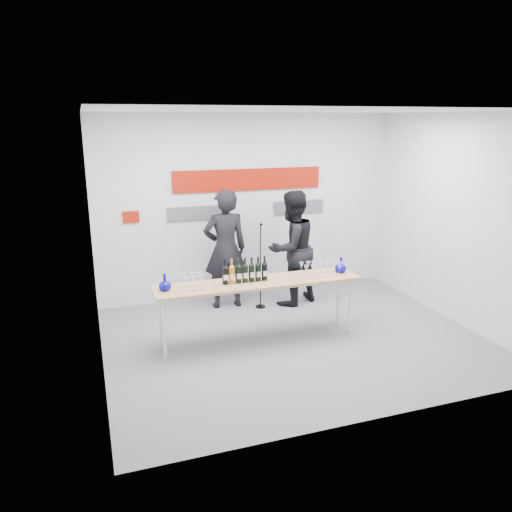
# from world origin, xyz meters

# --- Properties ---
(ground) EXTENTS (5.00, 5.00, 0.00)m
(ground) POSITION_xyz_m (0.00, 0.00, 0.00)
(ground) COLOR slate
(ground) RESTS_ON ground
(back_wall) EXTENTS (5.00, 0.04, 3.00)m
(back_wall) POSITION_xyz_m (0.00, 2.00, 1.50)
(back_wall) COLOR silver
(back_wall) RESTS_ON ground
(signage) EXTENTS (3.38, 0.02, 0.79)m
(signage) POSITION_xyz_m (-0.06, 1.97, 1.81)
(signage) COLOR #A31606
(signage) RESTS_ON back_wall
(tasting_table) EXTENTS (2.77, 0.59, 0.83)m
(tasting_table) POSITION_xyz_m (-0.46, 0.16, 0.77)
(tasting_table) COLOR tan
(tasting_table) RESTS_ON ground
(wine_bottles) EXTENTS (0.62, 0.08, 0.33)m
(wine_bottles) POSITION_xyz_m (-0.64, 0.19, 0.99)
(wine_bottles) COLOR black
(wine_bottles) RESTS_ON tasting_table
(decanter_left) EXTENTS (0.16, 0.16, 0.21)m
(decanter_left) POSITION_xyz_m (-1.69, 0.21, 0.94)
(decanter_left) COLOR #0B078E
(decanter_left) RESTS_ON tasting_table
(decanter_right) EXTENTS (0.16, 0.16, 0.21)m
(decanter_right) POSITION_xyz_m (0.76, 0.18, 0.94)
(decanter_right) COLOR #0B078E
(decanter_right) RESTS_ON tasting_table
(glasses_left) EXTENTS (0.27, 0.23, 0.18)m
(glasses_left) POSITION_xyz_m (-1.34, 0.17, 0.92)
(glasses_left) COLOR silver
(glasses_left) RESTS_ON tasting_table
(glasses_right) EXTENTS (0.57, 0.23, 0.18)m
(glasses_right) POSITION_xyz_m (0.43, 0.15, 0.92)
(glasses_right) COLOR silver
(glasses_right) RESTS_ON tasting_table
(presenter_left) EXTENTS (0.70, 0.47, 1.88)m
(presenter_left) POSITION_xyz_m (-0.54, 1.51, 0.94)
(presenter_left) COLOR black
(presenter_left) RESTS_ON ground
(presenter_right) EXTENTS (1.08, 0.97, 1.84)m
(presenter_right) POSITION_xyz_m (0.49, 1.31, 0.92)
(presenter_right) COLOR black
(presenter_right) RESTS_ON ground
(mic_stand) EXTENTS (0.16, 0.16, 1.37)m
(mic_stand) POSITION_xyz_m (-0.04, 1.27, 0.42)
(mic_stand) COLOR black
(mic_stand) RESTS_ON ground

